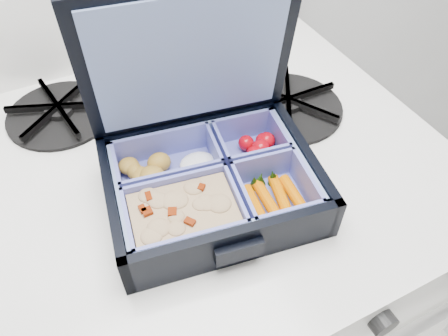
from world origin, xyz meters
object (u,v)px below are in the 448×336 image
bento_box (212,184)px  burner_grate (288,102)px  stove (214,291)px  fork (176,122)px

bento_box → burner_grate: bearing=40.3°
stove → fork: (-0.03, 0.05, 0.45)m
bento_box → burner_grate: size_ratio=1.47×
stove → burner_grate: 0.48m
stove → bento_box: bearing=-112.5°
burner_grate → fork: 0.17m
stove → burner_grate: (0.13, 0.01, 0.46)m
stove → fork: 0.45m
fork → stove: bearing=-30.9°
bento_box → burner_grate: (0.17, 0.11, -0.02)m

